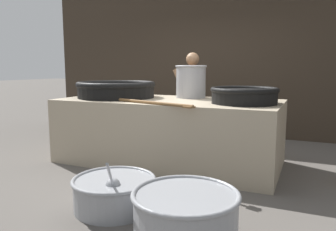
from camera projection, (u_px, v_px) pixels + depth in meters
ground_plane at (168, 162)px, 4.88m from camera, size 60.00×60.00×0.00m
back_wall at (216, 33)px, 6.80m from camera, size 7.84×0.24×4.20m
hearth_platform at (168, 131)px, 4.81m from camera, size 3.17×1.45×0.93m
giant_wok_near at (116, 89)px, 5.07m from camera, size 1.22×1.22×0.25m
giant_wok_far at (244, 95)px, 4.22m from camera, size 0.87×0.87×0.21m
stock_pot at (191, 81)px, 5.02m from camera, size 0.48×0.48×0.50m
stirring_paddle at (152, 103)px, 4.13m from camera, size 1.37×0.48×0.04m
cook at (192, 96)px, 5.73m from camera, size 0.39×0.60×1.65m
prep_bowl_vegetables at (114, 191)px, 3.24m from camera, size 0.83×1.00×0.66m
prep_bowl_meat at (185, 214)px, 2.61m from camera, size 0.87×0.87×0.42m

